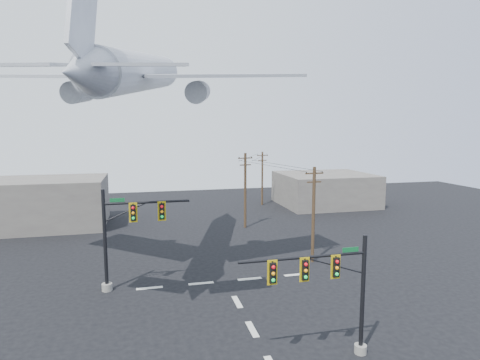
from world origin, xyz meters
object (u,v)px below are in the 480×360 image
object	(u,v)px
signal_mast_near	(333,290)
signal_mast_far	(124,237)
utility_pole_c	(262,177)
airliner	(138,73)
utility_pole_a	(313,213)
utility_pole_b	(245,189)

from	to	relation	value
signal_mast_near	signal_mast_far	bearing A→B (deg)	132.27
signal_mast_far	utility_pole_c	world-z (taller)	utility_pole_c
signal_mast_far	airliner	world-z (taller)	airliner
signal_mast_far	utility_pole_a	bearing A→B (deg)	8.66
utility_pole_b	utility_pole_c	world-z (taller)	utility_pole_b
utility_pole_a	utility_pole_b	world-z (taller)	utility_pole_b
signal_mast_near	utility_pole_a	world-z (taller)	utility_pole_a
signal_mast_near	utility_pole_b	xyz separation A→B (m)	(2.57, 28.60, 1.03)
signal_mast_far	utility_pole_a	world-z (taller)	utility_pole_a
utility_pole_a	airliner	xyz separation A→B (m)	(-15.05, 0.80, 12.02)
utility_pole_c	airliner	size ratio (longest dim) A/B	0.31
utility_pole_b	airliner	xyz separation A→B (m)	(-12.22, -13.08, 11.79)
utility_pole_a	utility_pole_c	xyz separation A→B (m)	(3.45, 27.43, -0.15)
utility_pole_a	utility_pole_c	bearing A→B (deg)	79.57
utility_pole_a	utility_pole_b	bearing A→B (deg)	98.26
utility_pole_a	utility_pole_b	distance (m)	14.16
airliner	utility_pole_b	bearing A→B (deg)	-28.68
signal_mast_near	utility_pole_c	distance (m)	43.08
signal_mast_near	airliner	distance (m)	22.33
signal_mast_near	utility_pole_c	xyz separation A→B (m)	(8.85, 42.16, 0.66)
utility_pole_c	airliner	xyz separation A→B (m)	(-18.50, -26.63, 12.17)
signal_mast_near	airliner	xyz separation A→B (m)	(-9.65, 15.53, 12.82)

